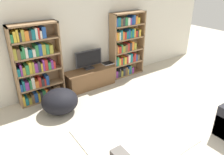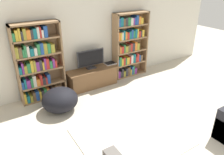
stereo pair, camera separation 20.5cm
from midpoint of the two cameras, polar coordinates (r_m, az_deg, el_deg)
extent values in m
cube|color=silver|center=(5.56, -6.88, 10.64)|extent=(8.80, 0.06, 2.60)
cube|color=#93704C|center=(5.04, -22.70, 2.46)|extent=(0.04, 0.30, 1.80)
cube|color=#93704C|center=(5.26, -12.04, 4.85)|extent=(0.04, 0.30, 1.80)
cube|color=#93704C|center=(5.25, -17.67, 4.13)|extent=(1.04, 0.04, 1.80)
cube|color=#93704C|center=(4.89, -18.60, 13.34)|extent=(1.04, 0.30, 0.04)
cube|color=#93704C|center=(5.50, -16.09, -4.88)|extent=(1.00, 0.30, 0.04)
cube|color=gold|center=(5.34, -20.88, -4.90)|extent=(0.05, 0.24, 0.23)
cube|color=#196B75|center=(5.36, -20.16, -4.98)|extent=(0.06, 0.24, 0.18)
cube|color=#9E9333|center=(5.38, -19.43, -4.88)|extent=(0.06, 0.24, 0.16)
cube|color=brown|center=(5.37, -18.78, -4.46)|extent=(0.06, 0.24, 0.21)
cube|color=#234C99|center=(5.38, -18.08, -4.20)|extent=(0.07, 0.24, 0.23)
cube|color=gold|center=(5.40, -17.37, -4.14)|extent=(0.04, 0.24, 0.21)
cube|color=#333338|center=(5.41, -16.79, -3.95)|extent=(0.05, 0.24, 0.21)
cube|color=#2D7F47|center=(5.42, -16.14, -3.70)|extent=(0.07, 0.24, 0.23)
cube|color=orange|center=(5.43, -15.55, -3.51)|extent=(0.05, 0.24, 0.24)
cube|color=#B72D28|center=(5.46, -14.99, -3.67)|extent=(0.05, 0.24, 0.18)
cube|color=#333338|center=(5.46, -14.50, -3.34)|extent=(0.04, 0.24, 0.22)
cube|color=brown|center=(5.47, -14.04, -3.29)|extent=(0.04, 0.24, 0.21)
cube|color=brown|center=(5.48, -13.41, -2.94)|extent=(0.08, 0.24, 0.25)
cube|color=brown|center=(5.50, -12.65, -2.73)|extent=(0.07, 0.24, 0.25)
cube|color=#93704C|center=(5.33, -16.55, -1.52)|extent=(1.00, 0.30, 0.04)
cube|color=#234C99|center=(5.19, -21.44, -1.74)|extent=(0.05, 0.24, 0.17)
cube|color=#196B75|center=(5.19, -20.88, -1.28)|extent=(0.04, 0.24, 0.23)
cube|color=#7F338C|center=(5.21, -20.13, -1.34)|extent=(0.08, 0.24, 0.19)
cube|color=#2D7F47|center=(5.21, -19.36, -1.01)|extent=(0.05, 0.24, 0.22)
cube|color=silver|center=(5.22, -18.74, -0.65)|extent=(0.07, 0.24, 0.26)
cube|color=orange|center=(5.25, -17.87, -0.93)|extent=(0.08, 0.24, 0.16)
cube|color=#B72D28|center=(5.25, -17.20, -0.39)|extent=(0.05, 0.24, 0.24)
cube|color=#333338|center=(5.28, -16.50, -0.57)|extent=(0.06, 0.24, 0.17)
cube|color=#B72D28|center=(5.29, -15.96, -0.47)|extent=(0.04, 0.24, 0.16)
cube|color=#234C99|center=(5.29, -15.42, -0.01)|extent=(0.07, 0.24, 0.23)
cube|color=#93704C|center=(5.18, -17.03, 2.03)|extent=(1.00, 0.30, 0.04)
cube|color=#196B75|center=(5.05, -22.01, 1.88)|extent=(0.06, 0.24, 0.16)
cube|color=#7F338C|center=(5.05, -21.42, 2.44)|extent=(0.04, 0.24, 0.24)
cube|color=#9E9333|center=(5.07, -20.78, 2.21)|extent=(0.06, 0.24, 0.17)
cube|color=#2D7F47|center=(5.07, -20.04, 2.59)|extent=(0.07, 0.24, 0.21)
cube|color=gold|center=(5.08, -19.34, 3.00)|extent=(0.06, 0.24, 0.26)
cube|color=#9E9333|center=(5.09, -18.70, 3.09)|extent=(0.05, 0.24, 0.25)
cube|color=#7F338C|center=(5.11, -18.01, 3.04)|extent=(0.07, 0.24, 0.21)
cube|color=#333338|center=(5.12, -17.32, 3.37)|extent=(0.05, 0.24, 0.24)
cube|color=gold|center=(5.14, -16.71, 3.20)|extent=(0.04, 0.24, 0.18)
cube|color=#7F338C|center=(5.14, -16.28, 3.69)|extent=(0.04, 0.24, 0.26)
cube|color=#B72D28|center=(5.15, -15.67, 3.75)|extent=(0.07, 0.24, 0.24)
cube|color=#2D7F47|center=(5.18, -14.89, 3.55)|extent=(0.06, 0.24, 0.17)
cube|color=#7F338C|center=(5.19, -14.27, 3.89)|extent=(0.05, 0.24, 0.21)
cube|color=#B72D28|center=(5.22, -13.71, 3.78)|extent=(0.05, 0.24, 0.17)
cube|color=#93704C|center=(5.06, -17.54, 5.78)|extent=(1.00, 0.30, 0.04)
cube|color=#9E9333|center=(4.92, -22.75, 6.13)|extent=(0.06, 0.24, 0.24)
cube|color=brown|center=(4.93, -21.95, 6.19)|extent=(0.07, 0.24, 0.22)
cube|color=#2D7F47|center=(4.95, -21.28, 6.07)|extent=(0.04, 0.24, 0.17)
cube|color=#2D7F47|center=(4.95, -20.85, 6.58)|extent=(0.04, 0.24, 0.25)
cube|color=silver|center=(4.96, -20.21, 6.61)|extent=(0.05, 0.24, 0.23)
cube|color=#196B75|center=(4.98, -19.36, 6.47)|extent=(0.08, 0.24, 0.17)
cube|color=silver|center=(5.00, -18.50, 6.63)|extent=(0.06, 0.24, 0.17)
cube|color=#2D7F47|center=(5.00, -17.80, 7.20)|extent=(0.06, 0.24, 0.24)
cube|color=#234C99|center=(5.02, -17.03, 7.41)|extent=(0.07, 0.24, 0.25)
cube|color=#9E9333|center=(5.04, -16.21, 7.47)|extent=(0.08, 0.24, 0.23)
cube|color=#2D7F47|center=(5.06, -15.36, 7.58)|extent=(0.07, 0.24, 0.22)
cube|color=#9E9333|center=(5.09, -14.44, 7.62)|extent=(0.08, 0.24, 0.19)
cube|color=#93704C|center=(4.96, -18.09, 9.69)|extent=(1.00, 0.30, 0.04)
cube|color=#2D7F47|center=(4.83, -23.45, 9.74)|extent=(0.05, 0.24, 0.17)
cube|color=gold|center=(4.84, -22.78, 10.18)|extent=(0.06, 0.24, 0.22)
cube|color=gold|center=(4.84, -22.16, 10.47)|extent=(0.04, 0.24, 0.25)
cube|color=#333338|center=(4.86, -21.55, 10.22)|extent=(0.04, 0.24, 0.18)
cube|color=#9E9333|center=(4.86, -21.00, 10.63)|extent=(0.06, 0.24, 0.23)
cube|color=orange|center=(4.88, -20.12, 10.60)|extent=(0.08, 0.24, 0.20)
cube|color=#333338|center=(4.90, -19.33, 10.72)|extent=(0.05, 0.24, 0.19)
cube|color=#196B75|center=(4.91, -18.62, 10.98)|extent=(0.07, 0.24, 0.21)
cube|color=silver|center=(4.92, -17.90, 11.23)|extent=(0.05, 0.24, 0.23)
cube|color=#B72D28|center=(4.93, -17.39, 11.33)|extent=(0.04, 0.24, 0.23)
cube|color=silver|center=(4.95, -16.85, 11.04)|extent=(0.04, 0.24, 0.17)
cube|color=#234C99|center=(4.96, -16.13, 11.60)|extent=(0.08, 0.24, 0.24)
cube|color=#93704C|center=(5.92, 1.87, 7.68)|extent=(0.04, 0.30, 1.80)
cube|color=#93704C|center=(6.51, 9.31, 9.01)|extent=(0.04, 0.30, 1.80)
cube|color=#93704C|center=(6.30, 5.02, 8.70)|extent=(1.04, 0.04, 1.80)
cube|color=#93704C|center=(6.01, 6.13, 16.47)|extent=(1.04, 0.30, 0.04)
cube|color=#93704C|center=(6.51, 5.43, 0.94)|extent=(1.00, 0.30, 0.04)
cube|color=#7F338C|center=(6.21, 2.29, 0.99)|extent=(0.08, 0.24, 0.20)
cube|color=#333338|center=(6.25, 2.81, 1.05)|extent=(0.05, 0.24, 0.18)
cube|color=#333338|center=(6.26, 3.23, 1.46)|extent=(0.05, 0.24, 0.25)
cube|color=#9E9333|center=(6.32, 3.69, 1.21)|extent=(0.06, 0.24, 0.16)
cube|color=#333338|center=(6.34, 4.27, 1.65)|extent=(0.08, 0.24, 0.23)
cube|color=brown|center=(6.39, 4.88, 1.85)|extent=(0.08, 0.24, 0.24)
cube|color=#9E9333|center=(6.44, 5.35, 1.68)|extent=(0.05, 0.24, 0.17)
cube|color=#234C99|center=(6.46, 5.72, 2.07)|extent=(0.04, 0.24, 0.24)
cube|color=#2D7F47|center=(6.48, 6.05, 2.20)|extent=(0.04, 0.24, 0.25)
cube|color=#7F338C|center=(6.54, 6.51, 2.00)|extent=(0.08, 0.24, 0.17)
cube|color=#93704C|center=(6.37, 5.56, 3.90)|extent=(1.00, 0.30, 0.04)
cube|color=#234C99|center=(6.06, 2.18, 4.05)|extent=(0.04, 0.24, 0.20)
cube|color=#2D7F47|center=(6.08, 2.63, 4.38)|extent=(0.06, 0.24, 0.25)
cube|color=gold|center=(6.13, 3.17, 4.26)|extent=(0.06, 0.24, 0.20)
cube|color=#B72D28|center=(6.16, 3.66, 4.45)|extent=(0.06, 0.24, 0.21)
cube|color=#2D7F47|center=(6.20, 4.10, 4.43)|extent=(0.04, 0.24, 0.19)
cube|color=gold|center=(6.23, 4.62, 4.61)|extent=(0.08, 0.24, 0.20)
cube|color=#B72D28|center=(6.28, 5.17, 4.75)|extent=(0.05, 0.24, 0.20)
cube|color=silver|center=(6.31, 5.64, 4.99)|extent=(0.07, 0.24, 0.24)
cube|color=#196B75|center=(6.35, 6.24, 5.20)|extent=(0.08, 0.24, 0.25)
cube|color=#B72D28|center=(6.41, 6.69, 4.95)|extent=(0.04, 0.24, 0.17)
cube|color=#B72D28|center=(6.43, 7.13, 5.37)|extent=(0.07, 0.24, 0.25)
cube|color=#234C99|center=(6.48, 7.57, 5.25)|extent=(0.05, 0.24, 0.19)
cube|color=brown|center=(6.52, 8.04, 5.31)|extent=(0.07, 0.24, 0.18)
cube|color=#93704C|center=(6.25, 5.69, 6.97)|extent=(1.00, 0.30, 0.04)
cube|color=brown|center=(5.94, 2.29, 7.47)|extent=(0.05, 0.24, 0.24)
cube|color=orange|center=(5.97, 2.70, 7.31)|extent=(0.04, 0.24, 0.19)
cube|color=#B72D28|center=(6.01, 3.23, 7.40)|extent=(0.08, 0.24, 0.18)
cube|color=#2D7F47|center=(6.04, 3.75, 7.68)|extent=(0.04, 0.24, 0.22)
cube|color=#9E9333|center=(6.09, 4.26, 7.54)|extent=(0.08, 0.24, 0.17)
cube|color=brown|center=(6.13, 4.93, 7.78)|extent=(0.08, 0.24, 0.20)
cube|color=#B72D28|center=(6.17, 5.49, 8.01)|extent=(0.06, 0.24, 0.22)
cube|color=#333338|center=(6.22, 6.04, 8.07)|extent=(0.07, 0.24, 0.22)
cube|color=orange|center=(6.26, 6.63, 8.29)|extent=(0.07, 0.24, 0.24)
cube|color=#9E9333|center=(6.32, 7.23, 8.20)|extent=(0.08, 0.24, 0.20)
cube|color=#93704C|center=(6.15, 5.84, 10.16)|extent=(1.00, 0.30, 0.04)
cube|color=orange|center=(5.84, 2.40, 10.74)|extent=(0.06, 0.24, 0.21)
cube|color=gold|center=(5.88, 2.86, 10.73)|extent=(0.04, 0.24, 0.20)
cube|color=silver|center=(5.90, 3.24, 10.85)|extent=(0.05, 0.24, 0.21)
cube|color=#196B75|center=(5.93, 3.67, 11.09)|extent=(0.05, 0.24, 0.25)
cube|color=orange|center=(5.97, 4.15, 10.96)|extent=(0.06, 0.24, 0.21)
cube|color=#B72D28|center=(6.01, 4.68, 10.94)|extent=(0.06, 0.24, 0.19)
cube|color=#196B75|center=(6.05, 5.21, 11.10)|extent=(0.06, 0.24, 0.20)
cube|color=#234C99|center=(6.08, 5.74, 11.33)|extent=(0.06, 0.24, 0.24)
cube|color=#2D7F47|center=(6.12, 6.16, 11.20)|extent=(0.05, 0.24, 0.20)
cube|color=#196B75|center=(6.16, 6.68, 11.46)|extent=(0.07, 0.24, 0.24)
cube|color=gold|center=(6.19, 7.15, 11.57)|extent=(0.04, 0.24, 0.25)
cube|color=#B72D28|center=(6.24, 7.58, 11.29)|extent=(0.07, 0.24, 0.17)
cube|color=#333338|center=(6.28, 8.02, 11.38)|extent=(0.04, 0.24, 0.18)
cube|color=gold|center=(6.32, 8.45, 11.49)|extent=(0.07, 0.24, 0.19)
cube|color=#93704C|center=(6.06, 5.99, 13.44)|extent=(1.00, 0.30, 0.04)
cube|color=#234C99|center=(5.76, 2.46, 14.19)|extent=(0.06, 0.24, 0.21)
cube|color=#196B75|center=(5.80, 3.10, 14.33)|extent=(0.08, 0.24, 0.23)
cube|color=brown|center=(5.85, 3.72, 14.26)|extent=(0.06, 0.24, 0.20)
cube|color=#333338|center=(5.89, 4.30, 14.40)|extent=(0.06, 0.24, 0.21)
cube|color=#2D7F47|center=(5.94, 4.96, 14.44)|extent=(0.08, 0.24, 0.21)
cube|color=silver|center=(5.99, 5.65, 14.43)|extent=(0.08, 0.24, 0.19)
cube|color=#7F338C|center=(6.03, 6.15, 14.43)|extent=(0.04, 0.24, 0.18)
cube|color=#234C99|center=(6.06, 6.53, 14.56)|extent=(0.04, 0.24, 0.20)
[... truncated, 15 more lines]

